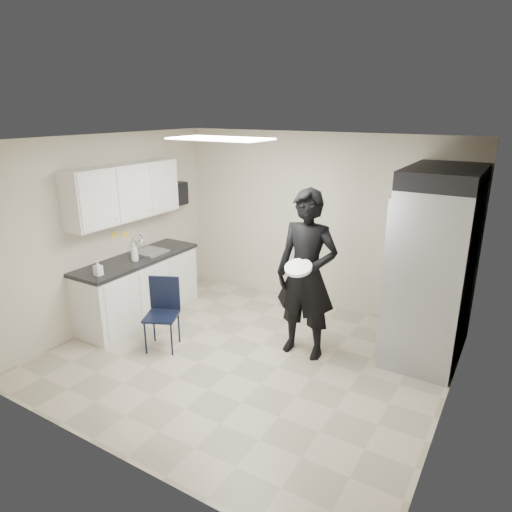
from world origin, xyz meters
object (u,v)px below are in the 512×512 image
Objects in this scene: commercial_fridge at (433,273)px; man_tuxedo at (306,275)px; lower_counter at (139,289)px; folding_chair at (161,316)px.

man_tuxedo is (-1.28, -0.79, -0.02)m from commercial_fridge.
commercial_fridge is at bearing 15.88° from lower_counter.
folding_chair is (0.91, -0.54, 0.01)m from lower_counter.
commercial_fridge is 3.34m from folding_chair.
commercial_fridge is 1.51m from man_tuxedo.
commercial_fridge is 1.02× the size of man_tuxedo.
folding_chair reaches higher than lower_counter.
lower_counter is at bearing -175.70° from man_tuxedo.
folding_chair is (-2.87, -1.61, -0.61)m from commercial_fridge.
lower_counter is at bearing 124.70° from folding_chair.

